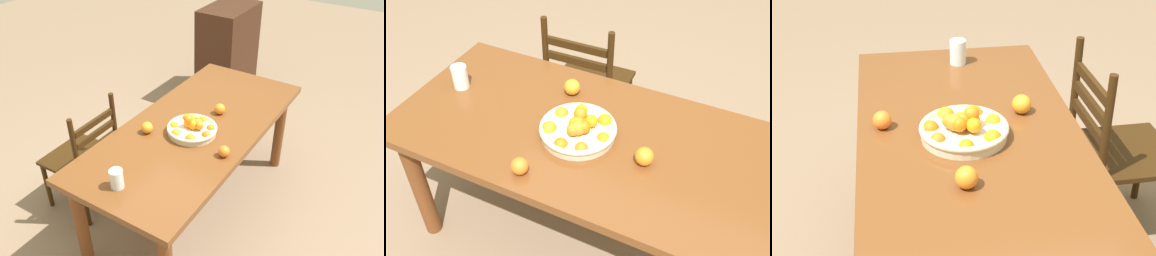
% 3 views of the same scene
% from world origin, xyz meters
% --- Properties ---
extents(ground_plane, '(12.00, 12.00, 0.00)m').
position_xyz_m(ground_plane, '(0.00, 0.00, 0.00)').
color(ground_plane, '#826952').
extents(dining_table, '(1.89, 0.86, 0.77)m').
position_xyz_m(dining_table, '(0.00, 0.00, 0.66)').
color(dining_table, brown).
rests_on(dining_table, ground).
extents(chair_near_window, '(0.46, 0.46, 0.94)m').
position_xyz_m(chair_near_window, '(-0.39, 0.73, 0.45)').
color(chair_near_window, '#321E0A').
rests_on(chair_near_window, ground).
extents(fruit_bowl, '(0.34, 0.34, 0.13)m').
position_xyz_m(fruit_bowl, '(-0.09, -0.03, 0.81)').
color(fruit_bowl, beige).
rests_on(fruit_bowl, dining_table).
extents(orange_loose_0, '(0.08, 0.08, 0.08)m').
position_xyz_m(orange_loose_0, '(0.23, -0.07, 0.81)').
color(orange_loose_0, orange).
rests_on(orange_loose_0, dining_table).
extents(orange_loose_1, '(0.07, 0.07, 0.07)m').
position_xyz_m(orange_loose_1, '(-0.20, -0.33, 0.81)').
color(orange_loose_1, orange).
rests_on(orange_loose_1, dining_table).
extents(orange_loose_2, '(0.08, 0.08, 0.08)m').
position_xyz_m(orange_loose_2, '(-0.24, 0.23, 0.81)').
color(orange_loose_2, orange).
rests_on(orange_loose_2, dining_table).
extents(drinking_glass, '(0.08, 0.08, 0.12)m').
position_xyz_m(drinking_glass, '(-0.77, 0.04, 0.83)').
color(drinking_glass, silver).
rests_on(drinking_glass, dining_table).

